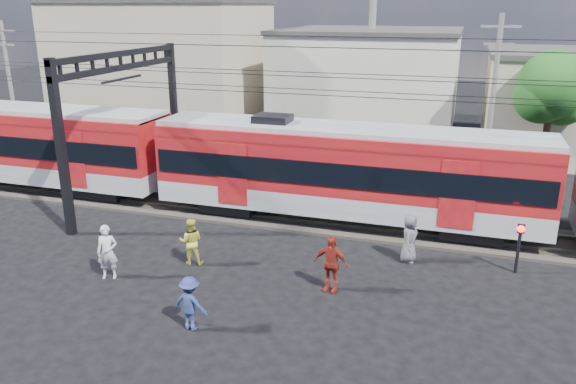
{
  "coord_description": "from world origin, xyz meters",
  "views": [
    {
      "loc": [
        4.74,
        -13.97,
        8.79
      ],
      "look_at": [
        -1.26,
        5.0,
        2.19
      ],
      "focal_mm": 35.0,
      "sensor_mm": 36.0,
      "label": 1
    }
  ],
  "objects_px": {
    "pedestrian_a": "(107,252)",
    "pedestrian_c": "(190,304)",
    "crossing_signal": "(520,239)",
    "commuter_train": "(351,169)"
  },
  "relations": [
    {
      "from": "pedestrian_a",
      "to": "crossing_signal",
      "type": "height_order",
      "value": "pedestrian_a"
    },
    {
      "from": "pedestrian_a",
      "to": "pedestrian_c",
      "type": "bearing_deg",
      "value": -48.74
    },
    {
      "from": "commuter_train",
      "to": "pedestrian_a",
      "type": "distance_m",
      "value": 10.11
    },
    {
      "from": "pedestrian_c",
      "to": "crossing_signal",
      "type": "xyz_separation_m",
      "value": [
        9.08,
        6.62,
        0.44
      ]
    },
    {
      "from": "pedestrian_a",
      "to": "crossing_signal",
      "type": "distance_m",
      "value": 13.98
    },
    {
      "from": "pedestrian_a",
      "to": "pedestrian_c",
      "type": "distance_m",
      "value": 4.62
    },
    {
      "from": "commuter_train",
      "to": "pedestrian_c",
      "type": "xyz_separation_m",
      "value": [
        -2.66,
        -9.42,
        -1.59
      ]
    },
    {
      "from": "pedestrian_a",
      "to": "pedestrian_c",
      "type": "xyz_separation_m",
      "value": [
        4.13,
        -2.07,
        -0.13
      ]
    },
    {
      "from": "pedestrian_c",
      "to": "crossing_signal",
      "type": "height_order",
      "value": "crossing_signal"
    },
    {
      "from": "commuter_train",
      "to": "crossing_signal",
      "type": "xyz_separation_m",
      "value": [
        6.42,
        -2.8,
        -1.15
      ]
    }
  ]
}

